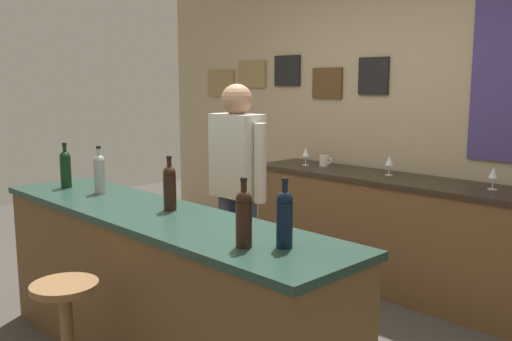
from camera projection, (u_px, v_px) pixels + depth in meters
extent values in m
cube|color=tan|center=(395.00, 110.00, 4.67)|extent=(6.00, 0.06, 2.80)
cube|color=#997F4C|center=(221.00, 83.00, 6.16)|extent=(0.43, 0.02, 0.29)
cube|color=#997F4C|center=(252.00, 74.00, 5.79)|extent=(0.40, 0.02, 0.28)
cube|color=black|center=(287.00, 71.00, 5.44)|extent=(0.33, 0.02, 0.30)
cube|color=brown|center=(327.00, 83.00, 5.10)|extent=(0.33, 0.02, 0.28)
cube|color=black|center=(373.00, 76.00, 4.74)|extent=(0.30, 0.02, 0.32)
cube|color=brown|center=(156.00, 294.00, 3.15)|extent=(2.57, 0.57, 0.88)
cube|color=#1E382D|center=(154.00, 215.00, 3.08)|extent=(2.62, 0.60, 0.04)
cube|color=brown|center=(409.00, 240.00, 4.28)|extent=(2.79, 0.53, 0.86)
cube|color=#2D2319|center=(412.00, 182.00, 4.21)|extent=(2.84, 0.56, 0.04)
cylinder|color=#384766|center=(247.00, 260.00, 3.78)|extent=(0.13, 0.13, 0.86)
cylinder|color=#384766|center=(228.00, 254.00, 3.93)|extent=(0.13, 0.13, 0.86)
cube|color=beige|center=(237.00, 156.00, 3.74)|extent=(0.36, 0.20, 0.56)
sphere|color=#A87A5B|center=(237.00, 100.00, 3.68)|extent=(0.21, 0.21, 0.21)
cylinder|color=beige|center=(260.00, 163.00, 3.59)|extent=(0.08, 0.08, 0.52)
cylinder|color=beige|center=(216.00, 157.00, 3.90)|extent=(0.08, 0.08, 0.52)
cylinder|color=brown|center=(64.00, 287.00, 2.65)|extent=(0.32, 0.32, 0.03)
cylinder|color=black|center=(66.00, 173.00, 3.77)|extent=(0.07, 0.07, 0.20)
sphere|color=black|center=(65.00, 157.00, 3.75)|extent=(0.07, 0.07, 0.07)
cylinder|color=black|center=(65.00, 152.00, 3.74)|extent=(0.03, 0.03, 0.09)
cylinder|color=black|center=(64.00, 144.00, 3.74)|extent=(0.03, 0.03, 0.02)
cylinder|color=#999E99|center=(100.00, 178.00, 3.58)|extent=(0.07, 0.07, 0.20)
sphere|color=#999E99|center=(99.00, 160.00, 3.56)|extent=(0.07, 0.07, 0.07)
cylinder|color=#999E99|center=(99.00, 155.00, 3.56)|extent=(0.03, 0.03, 0.09)
cylinder|color=black|center=(98.00, 147.00, 3.55)|extent=(0.03, 0.03, 0.02)
cylinder|color=black|center=(170.00, 193.00, 3.10)|extent=(0.07, 0.07, 0.20)
sphere|color=black|center=(169.00, 173.00, 3.08)|extent=(0.07, 0.07, 0.07)
cylinder|color=black|center=(169.00, 167.00, 3.07)|extent=(0.03, 0.03, 0.09)
cylinder|color=black|center=(169.00, 157.00, 3.07)|extent=(0.03, 0.03, 0.02)
cylinder|color=black|center=(244.00, 225.00, 2.40)|extent=(0.07, 0.07, 0.20)
sphere|color=black|center=(244.00, 199.00, 2.38)|extent=(0.07, 0.07, 0.07)
cylinder|color=black|center=(244.00, 192.00, 2.37)|extent=(0.03, 0.03, 0.09)
cylinder|color=black|center=(244.00, 179.00, 2.37)|extent=(0.03, 0.03, 0.02)
cylinder|color=black|center=(284.00, 225.00, 2.39)|extent=(0.07, 0.07, 0.20)
sphere|color=black|center=(285.00, 199.00, 2.38)|extent=(0.07, 0.07, 0.07)
cylinder|color=black|center=(285.00, 192.00, 2.37)|extent=(0.03, 0.03, 0.09)
cylinder|color=black|center=(285.00, 180.00, 2.36)|extent=(0.03, 0.03, 0.02)
cylinder|color=silver|center=(305.00, 165.00, 4.94)|extent=(0.06, 0.06, 0.00)
cylinder|color=silver|center=(306.00, 160.00, 4.94)|extent=(0.01, 0.01, 0.07)
cone|color=silver|center=(306.00, 152.00, 4.93)|extent=(0.07, 0.07, 0.08)
cylinder|color=silver|center=(389.00, 175.00, 4.40)|extent=(0.06, 0.06, 0.00)
cylinder|color=silver|center=(389.00, 170.00, 4.39)|extent=(0.01, 0.01, 0.07)
cone|color=silver|center=(389.00, 161.00, 4.38)|extent=(0.07, 0.07, 0.08)
cylinder|color=silver|center=(492.00, 189.00, 3.81)|extent=(0.06, 0.06, 0.00)
cylinder|color=silver|center=(493.00, 183.00, 3.81)|extent=(0.01, 0.01, 0.07)
cone|color=silver|center=(494.00, 173.00, 3.79)|extent=(0.07, 0.07, 0.08)
cylinder|color=silver|center=(324.00, 161.00, 4.89)|extent=(0.08, 0.08, 0.09)
torus|color=silver|center=(329.00, 161.00, 4.84)|extent=(0.06, 0.01, 0.06)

